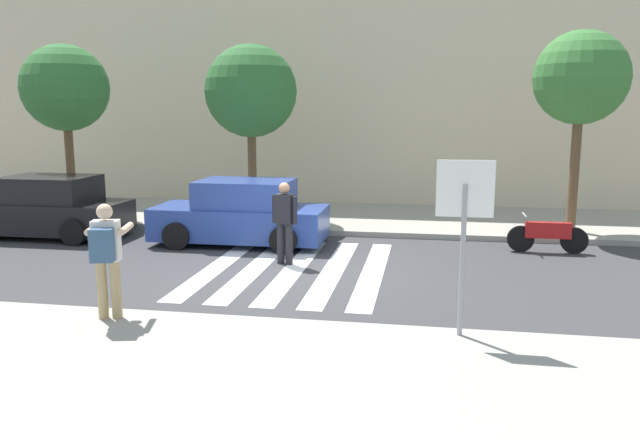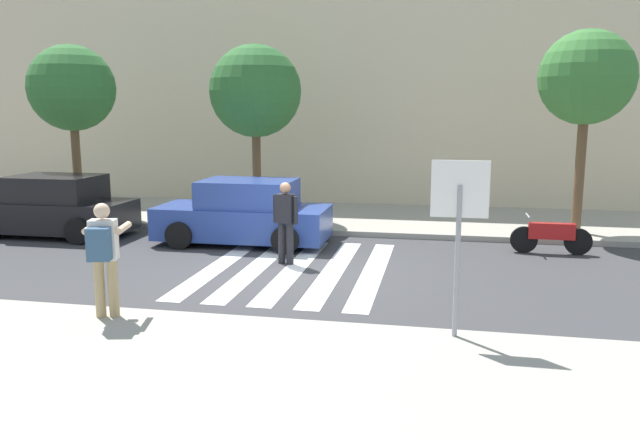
{
  "view_description": "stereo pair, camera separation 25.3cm",
  "coord_description": "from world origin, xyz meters",
  "views": [
    {
      "loc": [
        2.64,
        -11.86,
        3.22
      ],
      "look_at": [
        0.6,
        -0.2,
        1.1
      ],
      "focal_mm": 35.0,
      "sensor_mm": 36.0,
      "label": 1
    },
    {
      "loc": [
        2.89,
        -11.82,
        3.22
      ],
      "look_at": [
        0.6,
        -0.2,
        1.1
      ],
      "focal_mm": 35.0,
      "sensor_mm": 36.0,
      "label": 2
    }
  ],
  "objects": [
    {
      "name": "crosswalk_stripe_4",
      "position": [
        1.6,
        0.2,
        0.0
      ],
      "size": [
        0.44,
        5.2,
        0.01
      ],
      "primitive_type": "cube",
      "color": "silver",
      "rests_on": "ground"
    },
    {
      "name": "sidewalk_near",
      "position": [
        0.0,
        -6.2,
        0.07
      ],
      "size": [
        60.0,
        6.0,
        0.14
      ],
      "primitive_type": "cube",
      "color": "#9E998C",
      "rests_on": "ground"
    },
    {
      "name": "stop_sign",
      "position": [
        3.13,
        -3.45,
        1.89
      ],
      "size": [
        0.76,
        0.08,
        2.41
      ],
      "color": "gray",
      "rests_on": "sidewalk_near"
    },
    {
      "name": "street_tree_east",
      "position": [
        6.24,
        4.6,
        3.93
      ],
      "size": [
        2.29,
        2.29,
        4.97
      ],
      "color": "brown",
      "rests_on": "sidewalk_far"
    },
    {
      "name": "parked_car_blue",
      "position": [
        -1.74,
        2.3,
        0.73
      ],
      "size": [
        4.1,
        1.92,
        1.55
      ],
      "color": "#284293",
      "rests_on": "ground"
    },
    {
      "name": "pedestrian_crossing",
      "position": [
        -0.28,
        0.55,
        0.97
      ],
      "size": [
        0.56,
        0.34,
        1.72
      ],
      "color": "#232328",
      "rests_on": "ground"
    },
    {
      "name": "crosswalk_stripe_3",
      "position": [
        0.8,
        0.2,
        0.0
      ],
      "size": [
        0.44,
        5.2,
        0.01
      ],
      "primitive_type": "cube",
      "color": "silver",
      "rests_on": "ground"
    },
    {
      "name": "street_tree_center",
      "position": [
        -2.26,
        5.06,
        3.68
      ],
      "size": [
        2.54,
        2.54,
        4.83
      ],
      "color": "brown",
      "rests_on": "sidewalk_far"
    },
    {
      "name": "street_tree_west",
      "position": [
        -7.4,
        4.34,
        3.76
      ],
      "size": [
        2.4,
        2.4,
        4.85
      ],
      "color": "brown",
      "rests_on": "sidewalk_far"
    },
    {
      "name": "sidewalk_far",
      "position": [
        0.0,
        6.0,
        0.07
      ],
      "size": [
        60.0,
        4.8,
        0.14
      ],
      "primitive_type": "cube",
      "color": "#9E998C",
      "rests_on": "ground"
    },
    {
      "name": "crosswalk_stripe_0",
      "position": [
        -1.6,
        0.2,
        0.0
      ],
      "size": [
        0.44,
        5.2,
        0.01
      ],
      "primitive_type": "cube",
      "color": "silver",
      "rests_on": "ground"
    },
    {
      "name": "crosswalk_stripe_2",
      "position": [
        0.0,
        0.2,
        0.0
      ],
      "size": [
        0.44,
        5.2,
        0.01
      ],
      "primitive_type": "cube",
      "color": "silver",
      "rests_on": "ground"
    },
    {
      "name": "motorcycle",
      "position": [
        5.33,
        2.6,
        0.41
      ],
      "size": [
        1.76,
        0.6,
        0.87
      ],
      "color": "black",
      "rests_on": "ground"
    },
    {
      "name": "parked_car_black",
      "position": [
        -6.88,
        2.3,
        0.73
      ],
      "size": [
        4.1,
        1.92,
        1.55
      ],
      "color": "black",
      "rests_on": "ground"
    },
    {
      "name": "photographer_with_backpack",
      "position": [
        -1.97,
        -3.66,
        1.17
      ],
      "size": [
        0.7,
        0.92,
        1.72
      ],
      "color": "tan",
      "rests_on": "sidewalk_near"
    },
    {
      "name": "crosswalk_stripe_1",
      "position": [
        -0.8,
        0.2,
        0.0
      ],
      "size": [
        0.44,
        5.2,
        0.01
      ],
      "primitive_type": "cube",
      "color": "silver",
      "rests_on": "ground"
    },
    {
      "name": "building_facade_far",
      "position": [
        0.0,
        10.4,
        3.97
      ],
      "size": [
        56.0,
        4.0,
        7.95
      ],
      "primitive_type": "cube",
      "color": "beige",
      "rests_on": "ground"
    },
    {
      "name": "ground_plane",
      "position": [
        0.0,
        0.0,
        0.0
      ],
      "size": [
        120.0,
        120.0,
        0.0
      ],
      "primitive_type": "plane",
      "color": "#38383A"
    }
  ]
}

